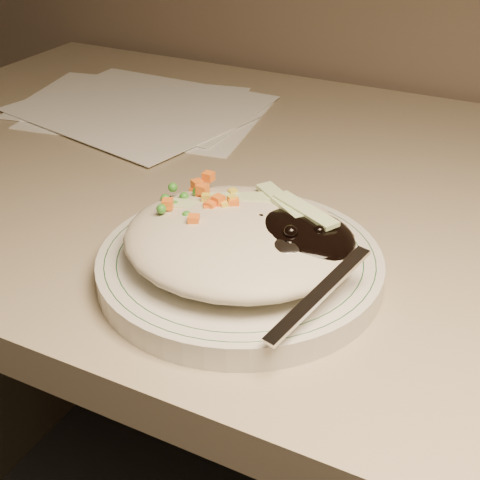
% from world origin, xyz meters
% --- Properties ---
extents(desk, '(1.40, 0.70, 0.74)m').
position_xyz_m(desk, '(0.00, 1.38, 0.54)').
color(desk, gray).
rests_on(desk, ground).
extents(plate, '(0.24, 0.24, 0.02)m').
position_xyz_m(plate, '(-0.07, 1.19, 0.75)').
color(plate, silver).
rests_on(plate, desk).
extents(plate_rim, '(0.23, 0.23, 0.00)m').
position_xyz_m(plate_rim, '(-0.07, 1.19, 0.76)').
color(plate_rim, '#144723').
rests_on(plate_rim, plate).
extents(meal, '(0.21, 0.19, 0.05)m').
position_xyz_m(meal, '(-0.07, 1.18, 0.78)').
color(meal, '#B8AD95').
rests_on(meal, plate).
extents(papers, '(0.38, 0.31, 0.00)m').
position_xyz_m(papers, '(-0.38, 1.49, 0.74)').
color(papers, white).
rests_on(papers, desk).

